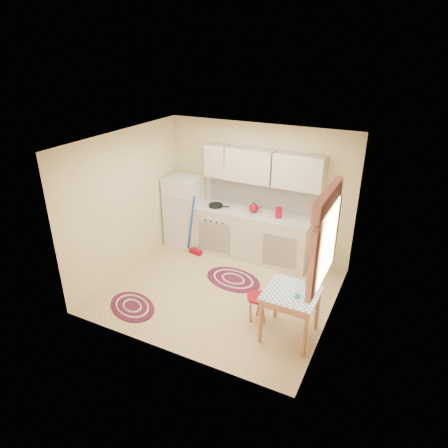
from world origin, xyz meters
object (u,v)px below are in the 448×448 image
at_px(fridge, 184,211).
at_px(stool, 258,308).
at_px(base_cabinets, 251,236).
at_px(table, 290,314).

distance_m(fridge, stool, 2.90).
bearing_deg(fridge, base_cabinets, 2.00).
relative_size(table, stool, 1.71).
distance_m(fridge, base_cabinets, 1.46).
bearing_deg(fridge, table, -33.04).
height_order(fridge, table, fridge).
bearing_deg(base_cabinets, fridge, -178.00).
height_order(table, stool, table).
xyz_separation_m(base_cabinets, stool, (0.86, -1.76, -0.23)).
xyz_separation_m(fridge, stool, (2.29, -1.71, -0.49)).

